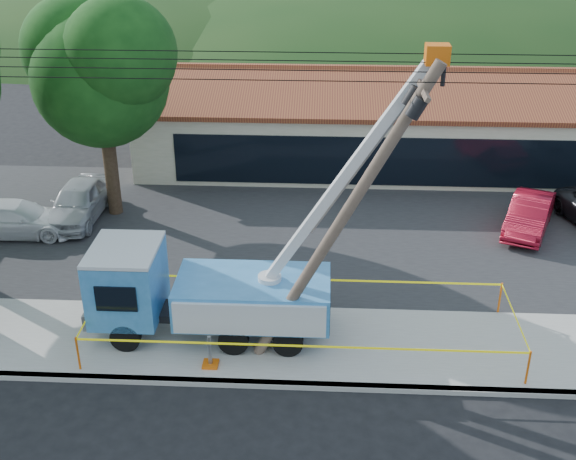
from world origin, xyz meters
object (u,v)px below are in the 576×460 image
(car_silver, at_px, (81,221))
(car_red, at_px, (526,232))
(utility_truck, at_px, (204,288))
(car_white, at_px, (20,236))
(leaning_pole, at_px, (350,207))

(car_silver, relative_size, car_red, 1.10)
(utility_truck, relative_size, car_red, 2.40)
(car_red, bearing_deg, utility_truck, -123.82)
(car_red, distance_m, car_white, 19.94)
(leaning_pole, relative_size, car_red, 2.11)
(utility_truck, height_order, car_silver, utility_truck)
(car_red, relative_size, car_white, 0.90)
(utility_truck, bearing_deg, car_white, 142.87)
(car_white, bearing_deg, utility_truck, -130.32)
(utility_truck, xyz_separation_m, car_silver, (-6.38, 7.82, -1.68))
(car_silver, bearing_deg, utility_truck, -49.75)
(leaning_pole, xyz_separation_m, car_white, (-12.53, 7.30, -4.88))
(car_silver, relative_size, car_white, 0.99)
(leaning_pole, bearing_deg, car_white, 149.78)
(car_silver, bearing_deg, car_red, 0.71)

